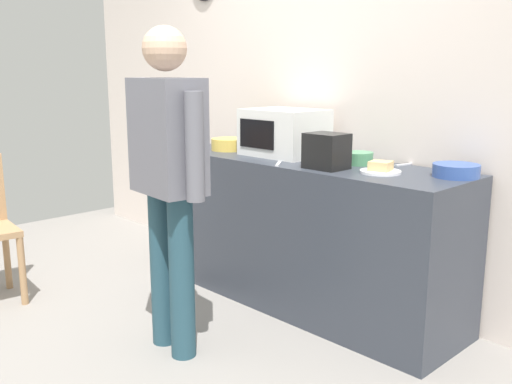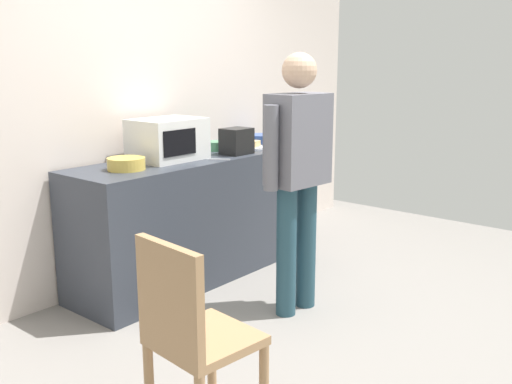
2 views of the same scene
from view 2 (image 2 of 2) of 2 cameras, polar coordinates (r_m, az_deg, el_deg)
ground_plane at (r=3.78m, az=5.67°, el=-13.00°), size 6.00×6.00×0.00m
back_wall at (r=4.50m, az=-11.30°, el=8.25°), size 5.40×0.13×2.60m
kitchen_counter at (r=4.49m, az=-5.74°, el=-2.41°), size 2.09×0.62×0.93m
microwave at (r=4.26m, az=-8.66°, el=5.14°), size 0.50×0.39×0.30m
sandwich_plate at (r=4.78m, az=-0.41°, el=4.56°), size 0.22×0.22×0.07m
salad_bowl at (r=3.93m, az=-12.62°, el=2.72°), size 0.25×0.25×0.08m
cereal_bowl at (r=5.16m, az=0.40°, el=5.29°), size 0.24×0.24×0.07m
mixing_bowl at (r=4.69m, az=-3.97°, el=4.55°), size 0.18×0.18×0.07m
toaster at (r=4.49m, az=-1.93°, el=5.01°), size 0.22×0.18×0.20m
fork_utensil at (r=4.97m, az=-3.82°, el=4.64°), size 0.05×0.17×0.01m
spoon_utensil at (r=4.23m, az=-3.69°, el=3.21°), size 0.12×0.15×0.01m
person_standing at (r=3.71m, az=4.13°, el=2.69°), size 0.59×0.28×1.69m
wooden_chair at (r=2.51m, az=-6.38°, el=-13.67°), size 0.44×0.44×0.94m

